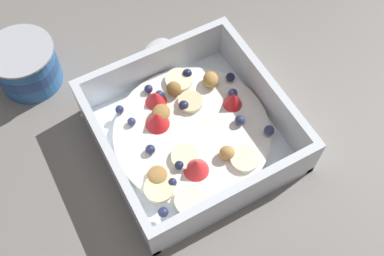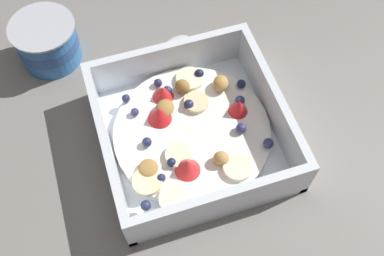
% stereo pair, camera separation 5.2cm
% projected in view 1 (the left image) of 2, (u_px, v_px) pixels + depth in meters
% --- Properties ---
extents(ground_plane, '(2.40, 2.40, 0.00)m').
position_uv_depth(ground_plane, '(201.00, 145.00, 0.58)').
color(ground_plane, gray).
extents(fruit_bowl, '(0.22, 0.22, 0.07)m').
position_uv_depth(fruit_bowl, '(191.00, 132.00, 0.56)').
color(fruit_bowl, white).
rests_on(fruit_bowl, ground).
extents(spoon, '(0.08, 0.17, 0.01)m').
position_uv_depth(spoon, '(144.00, 59.00, 0.64)').
color(spoon, silver).
rests_on(spoon, ground).
extents(yogurt_cup, '(0.09, 0.09, 0.06)m').
position_uv_depth(yogurt_cup, '(26.00, 65.00, 0.60)').
color(yogurt_cup, '#3370B7').
rests_on(yogurt_cup, ground).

